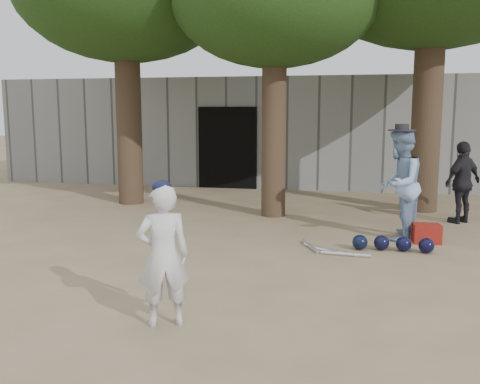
% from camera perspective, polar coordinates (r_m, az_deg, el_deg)
% --- Properties ---
extents(ground, '(70.00, 70.00, 0.00)m').
position_cam_1_polar(ground, '(6.96, -6.64, -8.81)').
color(ground, '#937C5E').
rests_on(ground, ground).
extents(boy_player, '(0.60, 0.52, 1.40)m').
position_cam_1_polar(boy_player, '(5.23, -8.18, -6.75)').
color(boy_player, silver).
rests_on(boy_player, ground).
extents(spectator_blue, '(0.90, 1.03, 1.81)m').
position_cam_1_polar(spectator_blue, '(9.03, 16.64, 0.78)').
color(spectator_blue, '#85A4CD').
rests_on(spectator_blue, ground).
extents(spectator_dark, '(0.92, 0.88, 1.53)m').
position_cam_1_polar(spectator_dark, '(10.79, 22.65, 0.96)').
color(spectator_dark, black).
rests_on(spectator_dark, ground).
extents(red_bag, '(0.44, 0.35, 0.30)m').
position_cam_1_polar(red_bag, '(9.05, 19.28, -4.19)').
color(red_bag, '#A62616').
rests_on(red_bag, ground).
extents(back_building, '(16.00, 5.24, 3.00)m').
position_cam_1_polar(back_building, '(16.77, 4.68, 6.59)').
color(back_building, gray).
rests_on(back_building, ground).
extents(helmet_row, '(1.19, 0.27, 0.23)m').
position_cam_1_polar(helmet_row, '(8.36, 15.97, -5.31)').
color(helmet_row, black).
rests_on(helmet_row, ground).
extents(bat_pile, '(1.07, 0.76, 0.06)m').
position_cam_1_polar(bat_pile, '(8.12, 9.31, -6.13)').
color(bat_pile, silver).
rests_on(bat_pile, ground).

